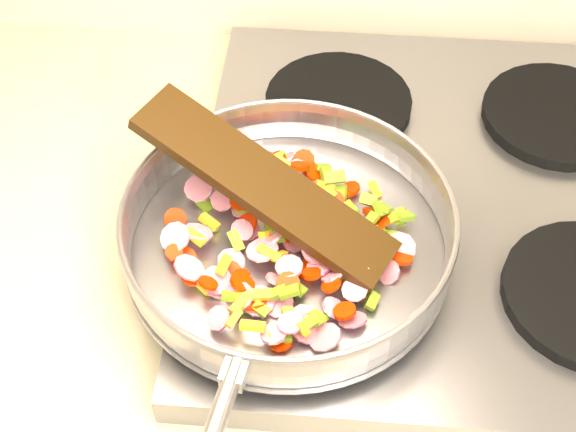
{
  "coord_description": "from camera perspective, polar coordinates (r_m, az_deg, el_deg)",
  "views": [
    {
      "loc": [
        -0.84,
        1.01,
        1.64
      ],
      "look_at": [
        -0.88,
        1.55,
        1.01
      ],
      "focal_mm": 50.0,
      "sensor_mm": 36.0,
      "label": 1
    }
  ],
  "objects": [
    {
      "name": "vegetable_heap",
      "position": [
        0.85,
        0.22,
        -1.83
      ],
      "size": [
        0.29,
        0.28,
        0.05
      ],
      "color": "red",
      "rests_on": "saute_pan"
    },
    {
      "name": "wooden_spatula",
      "position": [
        0.84,
        -1.65,
        2.18
      ],
      "size": [
        0.3,
        0.19,
        0.1
      ],
      "primitive_type": "cube",
      "rotation": [
        0.0,
        -0.3,
        2.68
      ],
      "color": "black",
      "rests_on": "saute_pan"
    },
    {
      "name": "cooktop",
      "position": [
        0.98,
        11.34,
        0.84
      ],
      "size": [
        0.6,
        0.6,
        0.04
      ],
      "primitive_type": "cube",
      "color": "#939399",
      "rests_on": "counter_top"
    },
    {
      "name": "grate_fl",
      "position": [
        0.86,
        2.77,
        -4.29
      ],
      "size": [
        0.19,
        0.19,
        0.02
      ],
      "primitive_type": "cylinder",
      "color": "black",
      "rests_on": "cooktop"
    },
    {
      "name": "saute_pan",
      "position": [
        0.84,
        -0.03,
        -1.06
      ],
      "size": [
        0.4,
        0.56,
        0.06
      ],
      "rotation": [
        0.0,
        0.0,
        -0.17
      ],
      "color": "#9E9EA5",
      "rests_on": "grate_fl"
    },
    {
      "name": "grate_bl",
      "position": [
        1.05,
        3.6,
        8.07
      ],
      "size": [
        0.19,
        0.19,
        0.02
      ],
      "primitive_type": "cylinder",
      "color": "black",
      "rests_on": "cooktop"
    },
    {
      "name": "grate_br",
      "position": [
        1.09,
        18.59,
        6.83
      ],
      "size": [
        0.19,
        0.19,
        0.02
      ],
      "primitive_type": "cylinder",
      "color": "black",
      "rests_on": "cooktop"
    }
  ]
}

